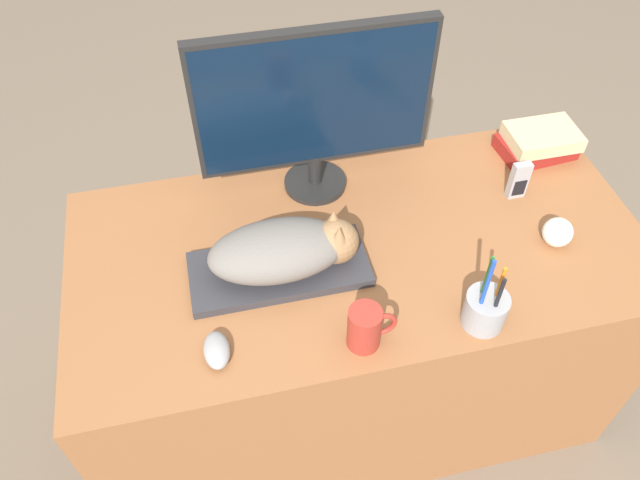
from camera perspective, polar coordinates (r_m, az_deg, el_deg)
desk at (r=1.84m, az=3.14°, el=-8.02°), size 1.43×0.70×0.74m
keyboard at (r=1.48m, az=-3.75°, el=-2.69°), size 0.42×0.18×0.02m
cat at (r=1.43m, az=-2.93°, el=-0.78°), size 0.35×0.18×0.13m
monitor at (r=1.53m, az=-0.48°, el=12.26°), size 0.59×0.17×0.46m
computer_mouse at (r=1.36m, az=-9.42°, el=-9.90°), size 0.06×0.09×0.04m
coffee_mug at (r=1.33m, az=4.22°, el=-7.98°), size 0.11×0.07×0.11m
pen_cup at (r=1.41m, az=14.88°, el=-6.10°), size 0.10×0.10×0.22m
baseball at (r=1.63m, az=20.90°, el=0.68°), size 0.07×0.07×0.07m
phone at (r=1.71m, az=17.72°, el=5.20°), size 0.05×0.03×0.11m
book_stack at (r=1.87m, az=19.39°, el=8.47°), size 0.21×0.15×0.08m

